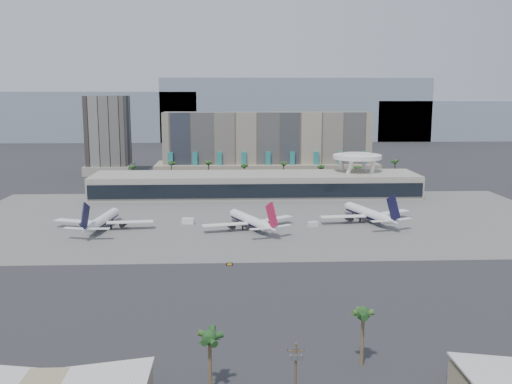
{
  "coord_description": "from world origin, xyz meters",
  "views": [
    {
      "loc": [
        -12.74,
        -186.39,
        53.95
      ],
      "look_at": [
        -2.84,
        40.0,
        14.4
      ],
      "focal_mm": 40.0,
      "sensor_mm": 36.0,
      "label": 1
    }
  ],
  "objects_px": {
    "airliner_left": "(102,220)",
    "service_vehicle_a": "(188,221)",
    "airliner_centre": "(251,221)",
    "utility_pole": "(296,370)",
    "service_vehicle_b": "(313,224)",
    "taxiway_sign": "(230,264)",
    "airliner_right": "(368,213)"
  },
  "relations": [
    {
      "from": "airliner_left",
      "to": "service_vehicle_a",
      "type": "bearing_deg",
      "value": 20.31
    },
    {
      "from": "utility_pole",
      "to": "taxiway_sign",
      "type": "height_order",
      "value": "utility_pole"
    },
    {
      "from": "airliner_centre",
      "to": "taxiway_sign",
      "type": "distance_m",
      "value": 48.98
    },
    {
      "from": "utility_pole",
      "to": "service_vehicle_b",
      "type": "height_order",
      "value": "utility_pole"
    },
    {
      "from": "airliner_left",
      "to": "service_vehicle_a",
      "type": "xyz_separation_m",
      "value": [
        33.57,
        8.09,
        -2.44
      ]
    },
    {
      "from": "airliner_centre",
      "to": "taxiway_sign",
      "type": "height_order",
      "value": "airliner_centre"
    },
    {
      "from": "airliner_centre",
      "to": "airliner_right",
      "type": "distance_m",
      "value": 51.13
    },
    {
      "from": "airliner_left",
      "to": "service_vehicle_b",
      "type": "xyz_separation_m",
      "value": [
        84.99,
        1.16,
        -2.67
      ]
    },
    {
      "from": "airliner_left",
      "to": "airliner_centre",
      "type": "height_order",
      "value": "airliner_left"
    },
    {
      "from": "utility_pole",
      "to": "service_vehicle_a",
      "type": "relative_size",
      "value": 2.4
    },
    {
      "from": "service_vehicle_a",
      "to": "taxiway_sign",
      "type": "distance_m",
      "value": 61.4
    },
    {
      "from": "airliner_centre",
      "to": "service_vehicle_a",
      "type": "bearing_deg",
      "value": 132.4
    },
    {
      "from": "service_vehicle_b",
      "to": "airliner_left",
      "type": "bearing_deg",
      "value": 158.61
    },
    {
      "from": "service_vehicle_a",
      "to": "airliner_centre",
      "type": "bearing_deg",
      "value": -15.0
    },
    {
      "from": "service_vehicle_a",
      "to": "taxiway_sign",
      "type": "xyz_separation_m",
      "value": [
        17.37,
        -58.88,
        -0.77
      ]
    },
    {
      "from": "airliner_centre",
      "to": "service_vehicle_a",
      "type": "relative_size",
      "value": 7.67
    },
    {
      "from": "airliner_right",
      "to": "taxiway_sign",
      "type": "height_order",
      "value": "airliner_right"
    },
    {
      "from": "airliner_centre",
      "to": "taxiway_sign",
      "type": "relative_size",
      "value": 18.93
    },
    {
      "from": "airliner_left",
      "to": "airliner_right",
      "type": "xyz_separation_m",
      "value": [
        109.3,
        8.08,
        0.13
      ]
    },
    {
      "from": "service_vehicle_a",
      "to": "service_vehicle_b",
      "type": "bearing_deg",
      "value": -0.06
    },
    {
      "from": "utility_pole",
      "to": "service_vehicle_a",
      "type": "bearing_deg",
      "value": 101.48
    },
    {
      "from": "utility_pole",
      "to": "airliner_left",
      "type": "distance_m",
      "value": 148.17
    },
    {
      "from": "airliner_right",
      "to": "service_vehicle_a",
      "type": "height_order",
      "value": "airliner_right"
    },
    {
      "from": "airliner_left",
      "to": "service_vehicle_b",
      "type": "distance_m",
      "value": 85.04
    },
    {
      "from": "service_vehicle_a",
      "to": "service_vehicle_b",
      "type": "distance_m",
      "value": 51.89
    },
    {
      "from": "service_vehicle_b",
      "to": "utility_pole",
      "type": "bearing_deg",
      "value": -121.61
    },
    {
      "from": "utility_pole",
      "to": "taxiway_sign",
      "type": "distance_m",
      "value": 84.57
    },
    {
      "from": "service_vehicle_b",
      "to": "airliner_centre",
      "type": "bearing_deg",
      "value": 166.21
    },
    {
      "from": "airliner_right",
      "to": "taxiway_sign",
      "type": "relative_size",
      "value": 20.81
    },
    {
      "from": "taxiway_sign",
      "to": "airliner_right",
      "type": "bearing_deg",
      "value": 37.08
    },
    {
      "from": "utility_pole",
      "to": "service_vehicle_b",
      "type": "relative_size",
      "value": 3.08
    },
    {
      "from": "airliner_right",
      "to": "service_vehicle_b",
      "type": "distance_m",
      "value": 25.42
    }
  ]
}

